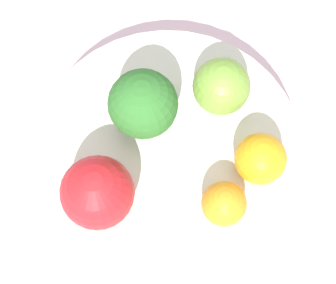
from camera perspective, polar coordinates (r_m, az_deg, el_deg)
name	(u,v)px	position (r m, az deg, el deg)	size (l,w,h in m)	color
ground_plane	(168,167)	(0.55, 0.00, -2.56)	(6.00, 6.00, 0.00)	gray
table_surface	(168,164)	(0.54, 0.00, -2.22)	(1.20, 1.20, 0.02)	silver
bowl	(168,153)	(0.52, 0.00, -1.17)	(0.24, 0.24, 0.04)	silver
broccoli	(143,104)	(0.47, -2.56, 3.83)	(0.06, 0.06, 0.07)	#8CB76B
apple_red	(97,192)	(0.46, -7.19, -5.11)	(0.06, 0.06, 0.06)	red
apple_green	(221,86)	(0.50, 5.45, 5.65)	(0.05, 0.05, 0.05)	olive
orange_front	(260,159)	(0.48, 9.37, -1.68)	(0.04, 0.04, 0.04)	orange
orange_back	(224,204)	(0.47, 5.71, -6.25)	(0.04, 0.04, 0.04)	orange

